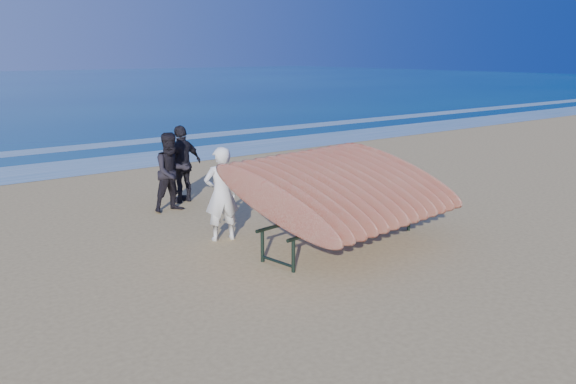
# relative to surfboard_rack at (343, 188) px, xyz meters

# --- Properties ---
(ground) EXTENTS (120.00, 120.00, 0.00)m
(ground) POSITION_rel_surfboard_rack_xyz_m (-0.84, -0.45, -0.97)
(ground) COLOR tan
(ground) RESTS_ON ground
(foam_near) EXTENTS (160.00, 160.00, 0.00)m
(foam_near) POSITION_rel_surfboard_rack_xyz_m (-0.84, 9.55, -0.96)
(foam_near) COLOR white
(foam_near) RESTS_ON ground
(foam_far) EXTENTS (160.00, 160.00, 0.00)m
(foam_far) POSITION_rel_surfboard_rack_xyz_m (-0.84, 13.05, -0.96)
(foam_far) COLOR white
(foam_far) RESTS_ON ground
(surfboard_rack) EXTENTS (3.51, 3.16, 1.61)m
(surfboard_rack) POSITION_rel_surfboard_rack_xyz_m (0.00, 0.00, 0.00)
(surfboard_rack) COLOR #1B2C22
(surfboard_rack) RESTS_ON ground
(person_white) EXTENTS (0.66, 0.52, 1.59)m
(person_white) POSITION_rel_surfboard_rack_xyz_m (-1.40, 1.45, -0.17)
(person_white) COLOR silver
(person_white) RESTS_ON ground
(person_dark_a) EXTENTS (0.77, 0.60, 1.58)m
(person_dark_a) POSITION_rel_surfboard_rack_xyz_m (-1.17, 3.69, -0.18)
(person_dark_a) COLOR black
(person_dark_a) RESTS_ON ground
(person_dark_b) EXTENTS (1.01, 0.58, 1.63)m
(person_dark_b) POSITION_rel_surfboard_rack_xyz_m (-0.64, 4.23, -0.15)
(person_dark_b) COLOR black
(person_dark_b) RESTS_ON ground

